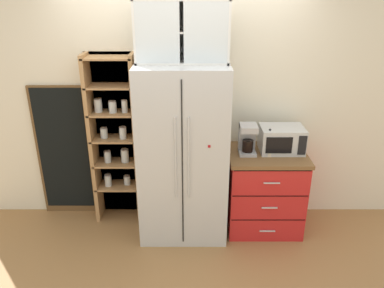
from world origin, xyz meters
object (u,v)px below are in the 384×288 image
coffee_maker (246,138)px  bottle_cobalt (268,143)px  mug_sage (268,151)px  refrigerator (182,152)px  microwave (280,139)px  mug_cream (268,151)px  chalkboard_menu (63,152)px

coffee_maker → bottle_cobalt: bearing=-11.3°
mug_sage → refrigerator: bearing=178.7°
refrigerator → microwave: 1.02m
refrigerator → mug_sage: bearing=-1.3°
microwave → mug_sage: (-0.14, -0.11, -0.09)m
coffee_maker → mug_cream: (0.21, -0.08, -0.11)m
coffee_maker → chalkboard_menu: size_ratio=0.20×
mug_sage → bottle_cobalt: 0.08m
mug_cream → bottle_cobalt: bearing=92.5°
refrigerator → chalkboard_menu: size_ratio=1.20×
mug_cream → mug_sage: 0.02m
coffee_maker → mug_cream: coffee_maker is taller
mug_cream → chalkboard_menu: 2.23m
microwave → coffee_maker: 0.36m
mug_sage → mug_cream: bearing=-90.9°
mug_cream → mug_sage: size_ratio=1.01×
microwave → chalkboard_menu: chalkboard_menu is taller
refrigerator → mug_sage: size_ratio=17.07×
microwave → mug_cream: (-0.14, -0.13, -0.08)m
refrigerator → bottle_cobalt: size_ratio=6.64×
mug_cream → coffee_maker: bearing=158.4°
mug_sage → microwave: bearing=37.9°
microwave → bottle_cobalt: (-0.15, -0.08, -0.01)m
microwave → mug_cream: 0.21m
mug_cream → mug_sage: mug_cream is taller
refrigerator → coffee_maker: refrigerator is taller
refrigerator → mug_cream: 0.87m
chalkboard_menu → microwave: bearing=-5.7°
microwave → chalkboard_menu: (-2.34, 0.23, -0.25)m
coffee_maker → bottle_cobalt: size_ratio=1.14×
refrigerator → bottle_cobalt: (0.86, 0.01, 0.10)m
bottle_cobalt → chalkboard_menu: bearing=171.7°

